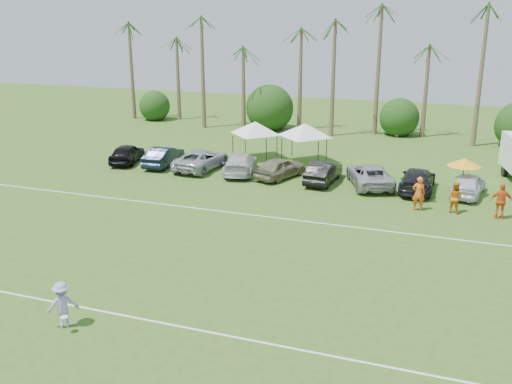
% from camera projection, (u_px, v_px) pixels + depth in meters
% --- Properties ---
extents(ground, '(120.00, 120.00, 0.00)m').
position_uv_depth(ground, '(93.00, 344.00, 19.41)').
color(ground, '#355A1B').
rests_on(ground, ground).
extents(field_lines, '(80.00, 12.10, 0.01)m').
position_uv_depth(field_lines, '(194.00, 254.00, 26.60)').
color(field_lines, white).
rests_on(field_lines, ground).
extents(palm_tree_0, '(2.40, 2.40, 8.90)m').
position_uv_depth(palm_tree_0, '(123.00, 46.00, 58.33)').
color(palm_tree_0, brown).
rests_on(palm_tree_0, ground).
extents(palm_tree_1, '(2.40, 2.40, 9.90)m').
position_uv_depth(palm_tree_1, '(166.00, 38.00, 56.48)').
color(palm_tree_1, brown).
rests_on(palm_tree_1, ground).
extents(palm_tree_2, '(2.40, 2.40, 10.90)m').
position_uv_depth(palm_tree_2, '(212.00, 30.00, 54.63)').
color(palm_tree_2, brown).
rests_on(palm_tree_2, ground).
extents(palm_tree_3, '(2.40, 2.40, 11.90)m').
position_uv_depth(palm_tree_3, '(251.00, 21.00, 53.10)').
color(palm_tree_3, brown).
rests_on(palm_tree_3, ground).
extents(palm_tree_4, '(2.40, 2.40, 8.90)m').
position_uv_depth(palm_tree_4, '(292.00, 50.00, 52.60)').
color(palm_tree_4, brown).
rests_on(palm_tree_4, ground).
extents(palm_tree_5, '(2.40, 2.40, 9.90)m').
position_uv_depth(palm_tree_5, '(335.00, 41.00, 51.06)').
color(palm_tree_5, brown).
rests_on(palm_tree_5, ground).
extents(palm_tree_6, '(2.40, 2.40, 10.90)m').
position_uv_depth(palm_tree_6, '(381.00, 31.00, 49.53)').
color(palm_tree_6, brown).
rests_on(palm_tree_6, ground).
extents(palm_tree_7, '(2.40, 2.40, 11.90)m').
position_uv_depth(palm_tree_7, '(430.00, 22.00, 48.00)').
color(palm_tree_7, brown).
rests_on(palm_tree_7, ground).
extents(palm_tree_8, '(2.40, 2.40, 8.90)m').
position_uv_depth(palm_tree_8, '(490.00, 54.00, 47.19)').
color(palm_tree_8, brown).
rests_on(palm_tree_8, ground).
extents(bush_tree_0, '(4.00, 4.00, 4.00)m').
position_uv_depth(bush_tree_0, '(157.00, 102.00, 59.98)').
color(bush_tree_0, brown).
rests_on(bush_tree_0, ground).
extents(bush_tree_1, '(4.00, 4.00, 4.00)m').
position_uv_depth(bush_tree_1, '(274.00, 109.00, 55.84)').
color(bush_tree_1, brown).
rests_on(bush_tree_1, ground).
extents(bush_tree_2, '(4.00, 4.00, 4.00)m').
position_uv_depth(bush_tree_2, '(399.00, 116.00, 52.02)').
color(bush_tree_2, brown).
rests_on(bush_tree_2, ground).
extents(sideline_player_a, '(0.77, 0.55, 1.98)m').
position_uv_depth(sideline_player_a, '(419.00, 193.00, 32.28)').
color(sideline_player_a, orange).
rests_on(sideline_player_a, ground).
extents(sideline_player_b, '(1.07, 0.98, 1.79)m').
position_uv_depth(sideline_player_b, '(455.00, 197.00, 31.93)').
color(sideline_player_b, orange).
rests_on(sideline_player_b, ground).
extents(sideline_player_c, '(1.23, 0.64, 2.01)m').
position_uv_depth(sideline_player_c, '(501.00, 201.00, 30.93)').
color(sideline_player_c, '#E35A19').
rests_on(sideline_player_c, ground).
extents(canopy_tent_left, '(4.13, 4.13, 3.35)m').
position_uv_depth(canopy_tent_left, '(255.00, 122.00, 43.34)').
color(canopy_tent_left, black).
rests_on(canopy_tent_left, ground).
extents(canopy_tent_right, '(4.25, 4.25, 3.44)m').
position_uv_depth(canopy_tent_right, '(305.00, 123.00, 42.16)').
color(canopy_tent_right, black).
rests_on(canopy_tent_right, ground).
extents(market_umbrella, '(2.10, 2.10, 2.34)m').
position_uv_depth(market_umbrella, '(464.00, 162.00, 34.62)').
color(market_umbrella, black).
rests_on(market_umbrella, ground).
extents(frisbee_player, '(1.28, 1.23, 1.74)m').
position_uv_depth(frisbee_player, '(63.00, 305.00, 20.24)').
color(frisbee_player, '#9C9ADB').
rests_on(frisbee_player, ground).
extents(parked_car_0, '(2.55, 4.48, 1.44)m').
position_uv_depth(parked_car_0, '(127.00, 153.00, 42.64)').
color(parked_car_0, black).
rests_on(parked_car_0, ground).
extents(parked_car_1, '(1.76, 4.44, 1.44)m').
position_uv_depth(parked_car_1, '(164.00, 156.00, 41.79)').
color(parked_car_1, black).
rests_on(parked_car_1, ground).
extents(parked_car_2, '(2.74, 5.32, 1.44)m').
position_uv_depth(parked_car_2, '(201.00, 159.00, 40.89)').
color(parked_car_2, '#A0A3AD').
rests_on(parked_car_2, ground).
extents(parked_car_3, '(3.11, 5.28, 1.44)m').
position_uv_depth(parked_car_3, '(240.00, 163.00, 39.87)').
color(parked_car_3, silver).
rests_on(parked_car_3, ground).
extents(parked_car_4, '(3.08, 4.55, 1.44)m').
position_uv_depth(parked_car_4, '(280.00, 168.00, 38.73)').
color(parked_car_4, gray).
rests_on(parked_car_4, ground).
extents(parked_car_5, '(1.77, 4.44, 1.44)m').
position_uv_depth(parked_car_5, '(323.00, 172.00, 37.67)').
color(parked_car_5, black).
rests_on(parked_car_5, ground).
extents(parked_car_6, '(4.06, 5.68, 1.44)m').
position_uv_depth(parked_car_6, '(370.00, 175.00, 36.96)').
color(parked_car_6, '#A2A2A4').
rests_on(parked_car_6, ground).
extents(parked_car_7, '(2.07, 4.98, 1.44)m').
position_uv_depth(parked_car_7, '(418.00, 180.00, 35.94)').
color(parked_car_7, black).
rests_on(parked_car_7, ground).
extents(parked_car_8, '(2.39, 4.45, 1.44)m').
position_uv_depth(parked_car_8, '(468.00, 184.00, 34.95)').
color(parked_car_8, silver).
rests_on(parked_car_8, ground).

